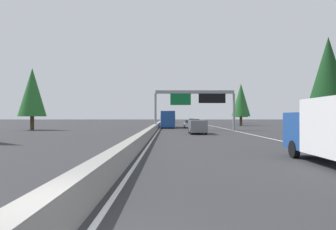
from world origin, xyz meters
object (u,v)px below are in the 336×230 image
Objects in this scene: sedan_near_center at (189,124)px; sedan_far_left at (196,122)px; sedan_mid_center at (191,121)px; box_truck_distant_a at (168,118)px; conifer_right_near at (328,74)px; bus_mid_right at (168,119)px; conifer_right_far at (241,105)px; minivan_near_right at (197,126)px; sign_gantry_overhead at (196,98)px; conifer_left_near at (32,92)px; pickup_far_center at (169,120)px; conifer_right_mid at (241,100)px.

sedan_near_center is 1.00× the size of sedan_far_left.
box_truck_distant_a is (10.22, 7.17, 0.93)m from sedan_mid_center.
bus_mid_right is at bearing 46.05° from conifer_right_near.
minivan_near_right is at bearing 162.01° from conifer_right_far.
sedan_far_left is 0.49× the size of conifer_right_far.
conifer_left_near is at bearing 90.38° from sign_gantry_overhead.
sign_gantry_overhead is at bearing 174.95° from sedan_far_left.
sign_gantry_overhead is 47.62m from conifer_right_far.
sign_gantry_overhead is at bearing -175.75° from box_truck_distant_a.
conifer_right_far is (11.25, -14.27, 4.73)m from sedan_far_left.
pickup_far_center is 0.58× the size of conifer_left_near.
bus_mid_right is at bearing -62.07° from conifer_left_near.
pickup_far_center is 1.27× the size of sedan_far_left.
conifer_right_near reaches higher than pickup_far_center.
conifer_right_far is at bearing -12.89° from conifer_right_mid.
conifer_right_mid reaches higher than sedan_near_center.
bus_mid_right is 62.22m from pickup_far_center.
box_truck_distant_a is 62.45m from conifer_left_near.
box_truck_distant_a is 0.87× the size of conifer_left_near.
conifer_right_far reaches higher than bus_mid_right.
sedan_mid_center is at bearing 13.32° from conifer_right_near.
minivan_near_right is 44.21m from sedan_far_left.
conifer_right_far reaches higher than minivan_near_right.
sign_gantry_overhead is at bearing -177.78° from sedan_near_center.
minivan_near_right is at bearing 176.53° from sedan_mid_center.
conifer_right_mid is at bearing -27.82° from sign_gantry_overhead.
conifer_right_far reaches higher than sedan_mid_center.
pickup_far_center is 36.14m from conifer_right_far.
minivan_near_right is at bearing -177.76° from pickup_far_center.
minivan_near_right is at bearing 159.06° from conifer_right_mid.
sign_gantry_overhead is at bearing -158.41° from bus_mid_right.
pickup_far_center is 0.45× the size of conifer_right_near.
sedan_mid_center is 0.45× the size of conifer_left_near.
sign_gantry_overhead reaches higher than bus_mid_right.
conifer_right_near reaches higher than sedan_near_center.
sedan_near_center is at bearing 171.83° from sedan_far_left.
conifer_left_near is at bearing 117.93° from bus_mid_right.
sign_gantry_overhead reaches higher than minivan_near_right.
sign_gantry_overhead is 10.93m from sedan_near_center.
box_truck_distant_a is 70.66m from conifer_right_near.
sign_gantry_overhead is 1.10× the size of bus_mid_right.
conifer_right_far is (53.31, -0.85, -2.15)m from conifer_right_near.
bus_mid_right reaches higher than sedan_far_left.
pickup_far_center is at bearing -16.36° from conifer_left_near.
conifer_right_far is at bearing -51.76° from sedan_far_left.
sedan_far_left is at bearing -18.33° from bus_mid_right.
pickup_far_center is 84.95m from conifer_right_near.
bus_mid_right is 1.18× the size of conifer_left_near.
conifer_right_far is 61.80m from conifer_left_near.
sedan_mid_center is 0.49× the size of conifer_right_far.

